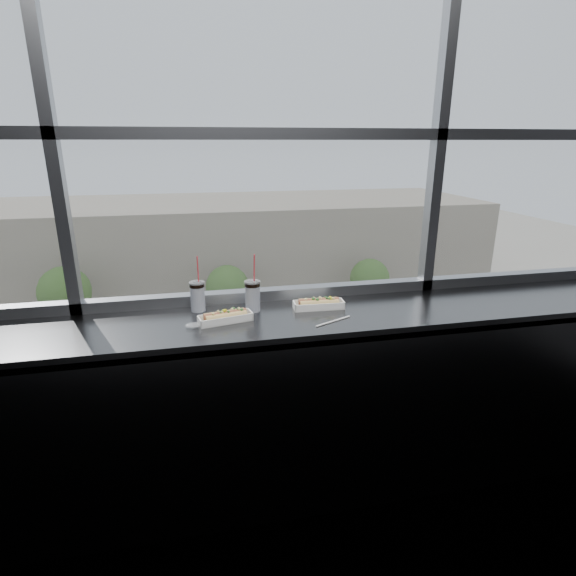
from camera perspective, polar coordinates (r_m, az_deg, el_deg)
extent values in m
plane|color=black|center=(2.81, -2.83, -12.05)|extent=(6.00, 0.00, 6.00)
plane|color=silver|center=(2.48, -3.60, 25.92)|extent=(6.00, 0.00, 6.00)
cube|color=#585959|center=(2.34, -1.93, -4.32)|extent=(6.00, 0.55, 0.06)
cube|color=#585959|center=(2.38, -0.64, -18.35)|extent=(6.00, 0.04, 1.04)
cube|color=white|center=(2.28, -7.92, -4.18)|extent=(0.28, 0.14, 0.01)
cube|color=white|center=(2.27, -7.94, -3.76)|extent=(0.28, 0.14, 0.04)
cylinder|color=#DAB567|center=(2.27, -7.95, -3.58)|extent=(0.21, 0.09, 0.05)
cylinder|color=#955135|center=(2.27, -7.97, -3.29)|extent=(0.22, 0.08, 0.03)
cube|color=white|center=(2.44, 3.90, -2.51)|extent=(0.28, 0.10, 0.01)
cube|color=white|center=(2.44, 3.91, -2.11)|extent=(0.28, 0.10, 0.04)
cylinder|color=#DAB567|center=(2.43, 3.92, -1.93)|extent=(0.21, 0.06, 0.05)
cylinder|color=#955135|center=(2.43, 3.92, -1.65)|extent=(0.22, 0.04, 0.03)
cylinder|color=white|center=(2.43, -11.41, -1.14)|extent=(0.08, 0.08, 0.15)
cylinder|color=black|center=(2.41, -11.51, 0.38)|extent=(0.08, 0.08, 0.02)
cylinder|color=silver|center=(2.40, -11.52, 0.66)|extent=(0.08, 0.08, 0.01)
cylinder|color=#EB333E|center=(2.38, -11.36, 2.21)|extent=(0.01, 0.04, 0.16)
cylinder|color=white|center=(2.38, -4.51, -1.12)|extent=(0.08, 0.08, 0.16)
cylinder|color=black|center=(2.36, -4.55, 0.48)|extent=(0.08, 0.08, 0.02)
cylinder|color=silver|center=(2.36, -4.56, 0.78)|extent=(0.09, 0.09, 0.01)
cylinder|color=#EB333E|center=(2.33, -4.31, 2.42)|extent=(0.01, 0.04, 0.17)
cylinder|color=white|center=(2.27, 5.77, -4.21)|extent=(0.21, 0.10, 0.01)
ellipsoid|color=silver|center=(2.24, -11.88, -4.63)|extent=(0.09, 0.07, 0.02)
plane|color=#A8A092|center=(47.70, -11.14, 1.98)|extent=(120.00, 120.00, 0.00)
cube|color=black|center=(25.87, -9.81, -12.19)|extent=(80.00, 10.00, 0.06)
cube|color=#A8A092|center=(33.05, -10.47, -5.28)|extent=(80.00, 6.00, 0.04)
cube|color=gray|center=(41.39, -11.28, 5.24)|extent=(50.00, 14.00, 8.00)
imported|color=maroon|center=(29.04, -7.25, -6.32)|extent=(2.62, 5.91, 1.95)
imported|color=#3F4180|center=(25.90, 22.41, -10.61)|extent=(3.22, 6.57, 2.12)
imported|color=black|center=(23.42, -31.79, -15.53)|extent=(2.76, 6.04, 1.98)
imported|color=silver|center=(22.81, 5.72, -13.67)|extent=(2.40, 5.61, 1.86)
imported|color=#B9B9B9|center=(32.02, 14.24, -4.29)|extent=(2.75, 6.17, 2.03)
imported|color=#5B2D1B|center=(21.95, -5.95, -14.68)|extent=(2.94, 6.45, 2.11)
imported|color=#66605B|center=(33.35, -23.44, -4.38)|extent=(0.91, 0.68, 2.05)
imported|color=#66605B|center=(34.17, 7.90, -2.39)|extent=(0.71, 0.95, 2.14)
imported|color=#66605B|center=(32.25, -11.14, -3.71)|extent=(0.75, 1.01, 2.26)
imported|color=#66605B|center=(33.59, -3.04, -2.68)|extent=(0.91, 0.68, 2.05)
cylinder|color=#47382B|center=(33.68, -25.94, -4.15)|extent=(0.25, 0.25, 2.53)
sphere|color=#4B752E|center=(32.94, -26.49, -0.41)|extent=(3.37, 3.37, 3.37)
cylinder|color=#47382B|center=(32.69, -7.56, -3.28)|extent=(0.23, 0.23, 2.28)
sphere|color=#4B752E|center=(31.99, -7.71, 0.20)|extent=(3.03, 3.03, 3.03)
cylinder|color=#47382B|center=(35.05, 10.14, -1.96)|extent=(0.22, 0.22, 2.22)
sphere|color=#4B752E|center=(34.41, 10.32, 1.23)|extent=(2.97, 2.97, 2.97)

